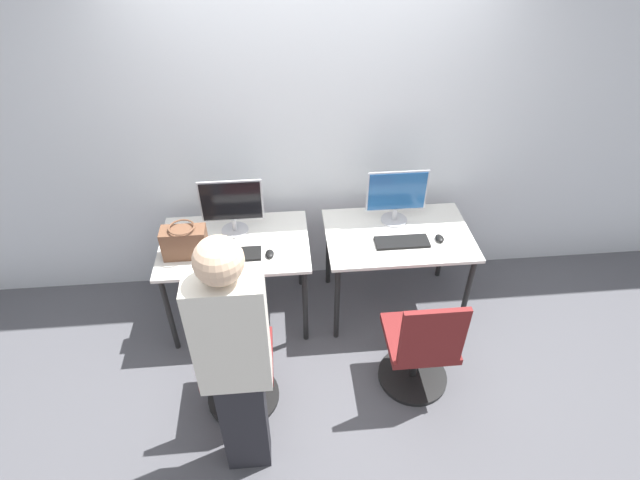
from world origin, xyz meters
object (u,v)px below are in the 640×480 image
keyboard_left (233,255)px  person_left (235,359)px  mouse_left (270,254)px  monitor_right (397,195)px  mouse_right (440,238)px  office_chair_left (238,371)px  office_chair_right (420,350)px  handbag (185,242)px  monitor_left (232,205)px  keyboard_right (402,242)px

keyboard_left → person_left: (0.08, -1.06, 0.20)m
mouse_left → person_left: bearing=-99.5°
monitor_right → mouse_right: size_ratio=4.94×
keyboard_left → office_chair_left: size_ratio=0.44×
office_chair_left → monitor_right: 1.65m
office_chair_right → handbag: (-1.52, 0.68, 0.48)m
keyboard_left → office_chair_right: size_ratio=0.44×
office_chair_right → mouse_right: bearing=68.7°
monitor_left → mouse_left: 0.45m
monitor_left → office_chair_right: size_ratio=0.50×
person_left → handbag: (-0.40, 1.10, -0.09)m
keyboard_right → monitor_right: bearing=90.0°
keyboard_left → mouse_left: 0.25m
keyboard_right → mouse_right: mouse_right is taller
office_chair_left → office_chair_right: 1.18m
office_chair_left → mouse_right: office_chair_left is taller
mouse_left → handbag: bearing=174.1°
person_left → office_chair_right: size_ratio=1.92×
keyboard_left → mouse_right: 1.47m
office_chair_left → keyboard_right: office_chair_left is taller
monitor_left → office_chair_left: (0.02, -0.98, -0.59)m
monitor_right → monitor_left: bearing=-179.0°
monitor_left → keyboard_left: (0.00, -0.29, -0.21)m
keyboard_left → mouse_left: bearing=-4.8°
keyboard_right → office_chair_right: office_chair_right is taller
person_left → office_chair_right: person_left is taller
monitor_right → keyboard_right: bearing=-90.0°
keyboard_right → handbag: bearing=179.8°
office_chair_right → monitor_right: bearing=90.6°
mouse_left → office_chair_right: bearing=-33.1°
office_chair_left → monitor_right: monitor_right is taller
office_chair_left → mouse_right: size_ratio=9.81×
mouse_left → keyboard_left: bearing=175.2°
monitor_left → mouse_right: bearing=-9.6°
keyboard_left → keyboard_right: same height
keyboard_left → mouse_right: mouse_right is taller
monitor_left → mouse_right: size_ratio=4.94×
keyboard_left → monitor_right: size_ratio=0.87×
mouse_left → office_chair_right: (0.95, -0.62, -0.38)m
person_left → mouse_right: (1.39, 1.10, -0.19)m
keyboard_right → handbag: handbag is taller
monitor_right → handbag: monitor_right is taller
keyboard_left → office_chair_left: (0.02, -0.70, -0.37)m
monitor_left → mouse_right: 1.50m
person_left → keyboard_right: 1.57m
monitor_left → mouse_left: size_ratio=4.94×
person_left → mouse_right: bearing=38.4°
keyboard_left → mouse_left: size_ratio=4.28×
monitor_left → monitor_right: bearing=1.0°
monitor_left → mouse_left: bearing=-51.0°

